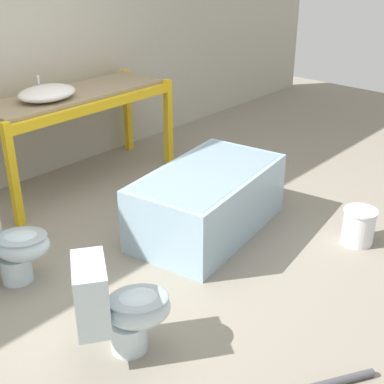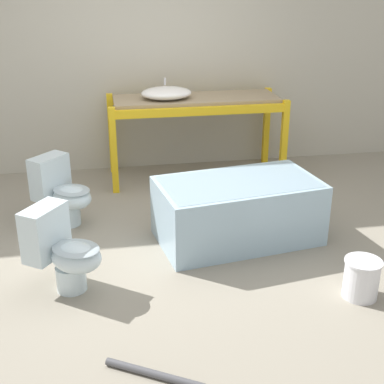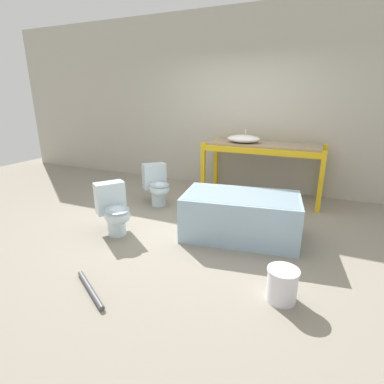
{
  "view_description": "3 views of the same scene",
  "coord_description": "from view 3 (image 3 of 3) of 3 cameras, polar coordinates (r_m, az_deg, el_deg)",
  "views": [
    {
      "loc": [
        -2.52,
        -2.8,
        2.35
      ],
      "look_at": [
        0.03,
        -0.52,
        0.7
      ],
      "focal_mm": 50.0,
      "sensor_mm": 36.0,
      "label": 1
    },
    {
      "loc": [
        -0.55,
        -4.41,
        2.28
      ],
      "look_at": [
        0.15,
        -0.49,
        0.62
      ],
      "focal_mm": 50.0,
      "sensor_mm": 36.0,
      "label": 2
    },
    {
      "loc": [
        1.49,
        -3.62,
        1.73
      ],
      "look_at": [
        0.07,
        -0.42,
        0.6
      ],
      "focal_mm": 28.0,
      "sensor_mm": 36.0,
      "label": 3
    }
  ],
  "objects": [
    {
      "name": "ground_plane",
      "position": [
        4.28,
        1.5,
        -5.93
      ],
      "size": [
        12.0,
        12.0,
        0.0
      ],
      "primitive_type": "plane",
      "color": "gray"
    },
    {
      "name": "warehouse_wall_rear",
      "position": [
        5.8,
        9.54,
        16.42
      ],
      "size": [
        10.8,
        0.08,
        3.2
      ],
      "color": "#B2AD9E",
      "rests_on": "ground_plane"
    },
    {
      "name": "shelving_rack",
      "position": [
        5.26,
        13.39,
        7.42
      ],
      "size": [
        1.99,
        0.74,
        0.96
      ],
      "color": "yellow",
      "rests_on": "ground_plane"
    },
    {
      "name": "sink_basin",
      "position": [
        5.26,
        9.78,
        9.97
      ],
      "size": [
        0.56,
        0.43,
        0.21
      ],
      "color": "white",
      "rests_on": "shelving_rack"
    },
    {
      "name": "bathtub_main",
      "position": [
        3.82,
        9.23,
        -3.94
      ],
      "size": [
        1.52,
        1.0,
        0.56
      ],
      "rotation": [
        0.0,
        0.0,
        0.15
      ],
      "color": "#99B7CC",
      "rests_on": "ground_plane"
    },
    {
      "name": "toilet_near",
      "position": [
        4.94,
        -6.67,
        1.38
      ],
      "size": [
        0.65,
        0.64,
        0.66
      ],
      "rotation": [
        0.0,
        0.0,
        0.83
      ],
      "color": "silver",
      "rests_on": "ground_plane"
    },
    {
      "name": "toilet_far",
      "position": [
        3.98,
        -14.61,
        -3.19
      ],
      "size": [
        0.66,
        0.61,
        0.66
      ],
      "rotation": [
        0.0,
        0.0,
        0.96
      ],
      "color": "silver",
      "rests_on": "ground_plane"
    },
    {
      "name": "bucket_white",
      "position": [
        2.84,
        16.79,
        -16.44
      ],
      "size": [
        0.28,
        0.28,
        0.31
      ],
      "color": "silver",
      "rests_on": "ground_plane"
    },
    {
      "name": "loose_pipe",
      "position": [
        3.05,
        -18.81,
        -17.14
      ],
      "size": [
        0.58,
        0.37,
        0.05
      ],
      "color": "#4C4C51",
      "rests_on": "ground_plane"
    }
  ]
}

